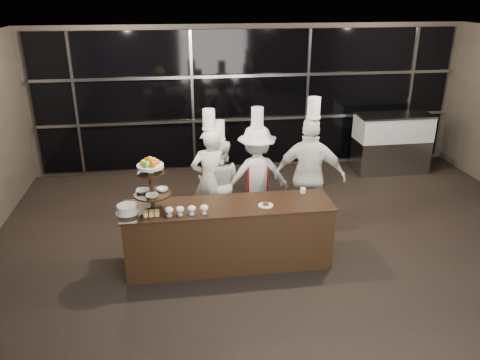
{
  "coord_description": "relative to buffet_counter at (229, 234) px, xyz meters",
  "views": [
    {
      "loc": [
        -1.59,
        -4.54,
        3.62
      ],
      "look_at": [
        -0.73,
        1.44,
        1.15
      ],
      "focal_mm": 35.0,
      "sensor_mm": 36.0,
      "label": 1
    }
  ],
  "objects": [
    {
      "name": "room",
      "position": [
        0.93,
        -1.14,
        1.03
      ],
      "size": [
        10.0,
        10.0,
        10.0
      ],
      "color": "black",
      "rests_on": "ground"
    },
    {
      "name": "window_wall",
      "position": [
        0.93,
        3.8,
        1.04
      ],
      "size": [
        8.6,
        0.1,
        2.8
      ],
      "color": "black",
      "rests_on": "ground"
    },
    {
      "name": "buffet_counter",
      "position": [
        0.0,
        0.0,
        0.0
      ],
      "size": [
        2.84,
        0.74,
        0.92
      ],
      "color": "black",
      "rests_on": "ground"
    },
    {
      "name": "display_stand",
      "position": [
        -1.0,
        -0.0,
        0.87
      ],
      "size": [
        0.48,
        0.48,
        0.74
      ],
      "color": "black",
      "rests_on": "buffet_counter"
    },
    {
      "name": "compotes",
      "position": [
        -0.57,
        -0.22,
        0.54
      ],
      "size": [
        0.56,
        0.11,
        0.12
      ],
      "color": "silver",
      "rests_on": "buffet_counter"
    },
    {
      "name": "layer_cake",
      "position": [
        -1.34,
        -0.05,
        0.51
      ],
      "size": [
        0.3,
        0.3,
        0.11
      ],
      "color": "white",
      "rests_on": "buffet_counter"
    },
    {
      "name": "pastry_squares",
      "position": [
        -1.02,
        -0.17,
        0.48
      ],
      "size": [
        0.2,
        0.13,
        0.05
      ],
      "color": "#DFBA6D",
      "rests_on": "buffet_counter"
    },
    {
      "name": "small_plate",
      "position": [
        0.49,
        -0.1,
        0.47
      ],
      "size": [
        0.2,
        0.2,
        0.05
      ],
      "color": "white",
      "rests_on": "buffet_counter"
    },
    {
      "name": "chef_cup",
      "position": [
        1.1,
        0.25,
        0.49
      ],
      "size": [
        0.08,
        0.08,
        0.07
      ],
      "primitive_type": "cylinder",
      "color": "white",
      "rests_on": "buffet_counter"
    },
    {
      "name": "display_case",
      "position": [
        3.84,
        3.16,
        0.22
      ],
      "size": [
        1.54,
        0.67,
        1.24
      ],
      "color": "#A5A5AA",
      "rests_on": "ground"
    },
    {
      "name": "chef_a",
      "position": [
        -0.15,
        1.13,
        0.4
      ],
      "size": [
        0.66,
        0.49,
        1.97
      ],
      "color": "silver",
      "rests_on": "ground"
    },
    {
      "name": "chef_b",
      "position": [
        0.0,
        1.25,
        0.28
      ],
      "size": [
        0.82,
        0.7,
        1.76
      ],
      "color": "white",
      "rests_on": "ground"
    },
    {
      "name": "chef_c",
      "position": [
        0.6,
        1.22,
        0.37
      ],
      "size": [
        1.09,
        0.65,
        1.95
      ],
      "color": "white",
      "rests_on": "ground"
    },
    {
      "name": "chef_d",
      "position": [
        1.36,
        0.8,
        0.48
      ],
      "size": [
        1.18,
        0.77,
        2.17
      ],
      "color": "white",
      "rests_on": "ground"
    }
  ]
}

